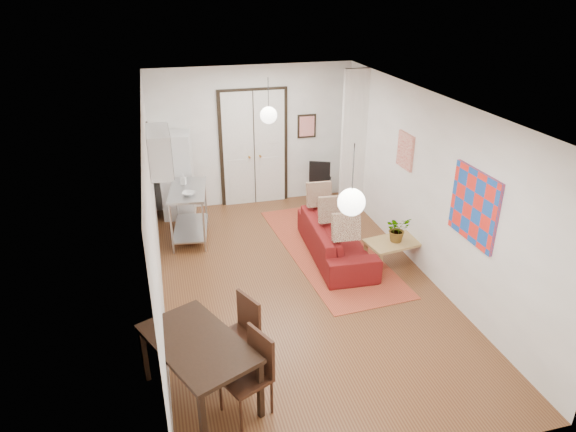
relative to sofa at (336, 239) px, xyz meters
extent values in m
plane|color=brown|center=(-0.88, -0.74, -0.32)|extent=(7.00, 7.00, 0.00)
cube|color=white|center=(-0.88, -0.74, 2.58)|extent=(4.20, 7.00, 0.02)
cube|color=white|center=(-0.88, 2.76, 1.13)|extent=(4.20, 0.02, 2.90)
cube|color=white|center=(-0.88, -4.24, 1.13)|extent=(4.20, 0.02, 2.90)
cube|color=white|center=(-2.98, -0.74, 1.13)|extent=(0.02, 7.00, 2.90)
cube|color=white|center=(1.22, -0.74, 1.13)|extent=(0.02, 7.00, 2.90)
cube|color=white|center=(-0.88, 2.71, 0.88)|extent=(1.44, 0.06, 2.50)
cube|color=white|center=(0.97, 1.81, 1.13)|extent=(0.50, 0.10, 2.90)
cube|color=silver|center=(-2.80, 0.76, 1.58)|extent=(0.35, 1.00, 0.70)
cube|color=red|center=(1.19, -1.99, 1.33)|extent=(0.05, 1.00, 1.00)
cube|color=#F4E9CB|center=(1.19, 0.06, 1.48)|extent=(0.05, 0.50, 0.60)
cube|color=red|center=(0.27, 2.73, 1.28)|extent=(0.40, 0.03, 0.50)
cube|color=#A26D43|center=(-2.95, 1.26, 1.63)|extent=(0.03, 0.44, 0.54)
sphere|color=white|center=(-0.88, 1.26, 1.93)|extent=(0.30, 0.30, 0.30)
cylinder|color=black|center=(-0.88, 1.26, 2.33)|extent=(0.01, 0.01, 0.50)
sphere|color=white|center=(-0.88, -2.74, 1.93)|extent=(0.30, 0.30, 0.30)
cylinder|color=black|center=(-0.88, -2.74, 2.33)|extent=(0.01, 0.01, 0.50)
cube|color=#A73D29|center=(-0.04, 0.23, -0.32)|extent=(1.70, 3.91, 0.01)
imported|color=maroon|center=(0.00, 0.00, 0.00)|extent=(2.25, 0.97, 0.64)
cube|color=tan|center=(0.87, -0.54, 0.10)|extent=(1.08, 0.71, 0.04)
cube|color=tan|center=(0.42, -0.77, -0.12)|extent=(0.06, 0.06, 0.40)
cube|color=tan|center=(1.32, -0.77, -0.12)|extent=(0.06, 0.06, 0.40)
cube|color=tan|center=(0.42, -0.32, -0.12)|extent=(0.06, 0.06, 0.40)
cube|color=tan|center=(1.32, -0.32, -0.12)|extent=(0.06, 0.06, 0.40)
imported|color=#315E2A|center=(0.87, -0.54, 0.34)|extent=(0.40, 0.44, 0.43)
cube|color=#ABADB0|center=(-2.38, 1.35, 0.63)|extent=(0.81, 1.35, 0.04)
cube|color=#ABADB0|center=(-2.38, 1.35, -0.13)|extent=(0.76, 1.30, 0.03)
cylinder|color=#ABADB0|center=(-2.66, 0.75, 0.16)|extent=(0.04, 0.04, 0.95)
cylinder|color=#ABADB0|center=(-2.10, 0.75, 0.16)|extent=(0.04, 0.04, 0.95)
cylinder|color=#ABADB0|center=(-2.66, 1.95, 0.16)|extent=(0.04, 0.04, 0.95)
cylinder|color=#ABADB0|center=(-2.10, 1.95, 0.16)|extent=(0.04, 0.04, 0.95)
imported|color=silver|center=(-2.38, 1.05, 0.68)|extent=(0.30, 0.30, 0.06)
imported|color=teal|center=(-2.43, 1.60, 0.76)|extent=(0.12, 0.12, 0.20)
cube|color=silver|center=(-2.51, 2.41, 0.54)|extent=(0.69, 0.69, 1.73)
cube|color=black|center=(-2.63, -2.80, 0.45)|extent=(1.35, 1.65, 0.05)
cube|color=black|center=(-2.99, -3.46, 0.05)|extent=(0.08, 0.08, 0.74)
cube|color=black|center=(-2.27, -3.46, 0.05)|extent=(0.08, 0.08, 0.74)
cube|color=black|center=(-2.99, -2.13, 0.05)|extent=(0.08, 0.08, 0.74)
cube|color=black|center=(-2.27, -2.13, 0.05)|extent=(0.08, 0.08, 0.74)
cube|color=#361E11|center=(-2.17, -2.45, 0.15)|extent=(0.62, 0.61, 0.04)
cube|color=#361E11|center=(-2.17, -2.23, 0.42)|extent=(0.23, 0.43, 0.49)
cylinder|color=#361E11|center=(-2.36, -2.65, -0.09)|extent=(0.03, 0.03, 0.47)
cylinder|color=#361E11|center=(-1.97, -2.65, -0.09)|extent=(0.03, 0.03, 0.47)
cylinder|color=#361E11|center=(-2.36, -2.24, -0.09)|extent=(0.03, 0.03, 0.47)
cylinder|color=#361E11|center=(-1.97, -2.24, -0.09)|extent=(0.03, 0.03, 0.47)
cube|color=#361E11|center=(-2.17, -3.15, 0.15)|extent=(0.62, 0.61, 0.04)
cube|color=#361E11|center=(-2.17, -2.93, 0.42)|extent=(0.23, 0.43, 0.49)
cylinder|color=#361E11|center=(-2.36, -3.35, -0.09)|extent=(0.03, 0.03, 0.47)
cylinder|color=#361E11|center=(-1.97, -3.35, -0.09)|extent=(0.03, 0.03, 0.47)
cylinder|color=#361E11|center=(-2.36, -2.94, -0.09)|extent=(0.03, 0.03, 0.47)
cylinder|color=#361E11|center=(-1.97, -2.94, -0.09)|extent=(0.03, 0.03, 0.47)
cube|color=black|center=(0.49, 2.41, 0.15)|extent=(0.58, 0.58, 0.04)
cube|color=black|center=(0.49, 2.61, 0.41)|extent=(0.42, 0.21, 0.47)
cylinder|color=black|center=(0.30, 2.22, -0.09)|extent=(0.03, 0.03, 0.47)
cylinder|color=black|center=(0.68, 2.22, -0.09)|extent=(0.03, 0.03, 0.47)
cylinder|color=black|center=(0.30, 2.60, -0.09)|extent=(0.03, 0.03, 0.47)
cylinder|color=black|center=(0.68, 2.60, -0.09)|extent=(0.03, 0.03, 0.47)
camera|label=1|loc=(-2.82, -7.44, 4.09)|focal=32.00mm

